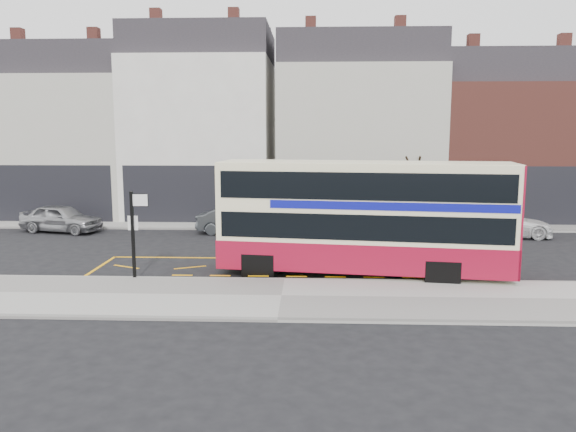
{
  "coord_description": "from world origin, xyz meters",
  "views": [
    {
      "loc": [
        0.85,
        -18.51,
        5.02
      ],
      "look_at": [
        0.02,
        2.0,
        1.9
      ],
      "focal_mm": 35.0,
      "sensor_mm": 36.0,
      "label": 1
    }
  ],
  "objects_px": {
    "car_white": "(502,223)",
    "bus_stop_post": "(134,226)",
    "double_decker_bus": "(365,217)",
    "street_tree_right": "(407,165)",
    "car_grey": "(239,221)",
    "car_silver": "(61,218)"
  },
  "relations": [
    {
      "from": "double_decker_bus",
      "to": "car_grey",
      "type": "distance_m",
      "value": 9.6
    },
    {
      "from": "car_grey",
      "to": "street_tree_right",
      "type": "bearing_deg",
      "value": -66.18
    },
    {
      "from": "car_white",
      "to": "bus_stop_post",
      "type": "bearing_deg",
      "value": 123.67
    },
    {
      "from": "bus_stop_post",
      "to": "car_white",
      "type": "height_order",
      "value": "bus_stop_post"
    },
    {
      "from": "car_grey",
      "to": "car_silver",
      "type": "bearing_deg",
      "value": 94.12
    },
    {
      "from": "bus_stop_post",
      "to": "car_white",
      "type": "bearing_deg",
      "value": 27.43
    },
    {
      "from": "car_grey",
      "to": "street_tree_right",
      "type": "xyz_separation_m",
      "value": [
        8.61,
        2.9,
        2.58
      ]
    },
    {
      "from": "car_silver",
      "to": "car_white",
      "type": "height_order",
      "value": "car_silver"
    },
    {
      "from": "bus_stop_post",
      "to": "street_tree_right",
      "type": "relative_size",
      "value": 0.61
    },
    {
      "from": "car_white",
      "to": "car_grey",
      "type": "bearing_deg",
      "value": 92.58
    },
    {
      "from": "double_decker_bus",
      "to": "street_tree_right",
      "type": "distance_m",
      "value": 11.24
    },
    {
      "from": "car_white",
      "to": "car_silver",
      "type": "bearing_deg",
      "value": 92.56
    },
    {
      "from": "double_decker_bus",
      "to": "car_silver",
      "type": "distance_m",
      "value": 16.45
    },
    {
      "from": "car_silver",
      "to": "car_grey",
      "type": "distance_m",
      "value": 8.94
    },
    {
      "from": "bus_stop_post",
      "to": "car_silver",
      "type": "xyz_separation_m",
      "value": [
        -6.62,
        9.06,
        -1.2
      ]
    },
    {
      "from": "car_silver",
      "to": "bus_stop_post",
      "type": "bearing_deg",
      "value": -130.92
    },
    {
      "from": "double_decker_bus",
      "to": "car_grey",
      "type": "xyz_separation_m",
      "value": [
        -5.39,
        7.81,
        -1.43
      ]
    },
    {
      "from": "double_decker_bus",
      "to": "street_tree_right",
      "type": "bearing_deg",
      "value": 80.62
    },
    {
      "from": "car_silver",
      "to": "car_grey",
      "type": "height_order",
      "value": "car_silver"
    },
    {
      "from": "car_silver",
      "to": "double_decker_bus",
      "type": "bearing_deg",
      "value": -106.15
    },
    {
      "from": "car_silver",
      "to": "street_tree_right",
      "type": "height_order",
      "value": "street_tree_right"
    },
    {
      "from": "car_white",
      "to": "street_tree_right",
      "type": "xyz_separation_m",
      "value": [
        -4.05,
        3.13,
        2.58
      ]
    }
  ]
}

